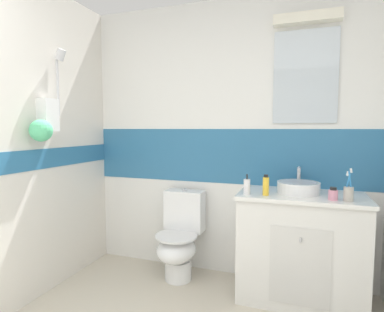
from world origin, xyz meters
TOP-DOWN VIEW (x-y plane):
  - wall_back_tiled at (0.01, 2.45)m, footprint 3.20×0.20m
  - vanity_cabinet at (0.68, 2.14)m, footprint 0.95×0.54m
  - sink_basin at (0.65, 2.16)m, footprint 0.32×0.37m
  - toilet at (-0.35, 2.16)m, footprint 0.37×0.50m
  - toothbrush_cup at (0.98, 1.98)m, footprint 0.07×0.07m
  - soap_dispenser at (0.28, 1.98)m, footprint 0.05×0.05m
  - hair_gel_jar at (0.89, 1.98)m, footprint 0.06×0.06m
  - deodorant_spray_can at (0.42, 1.99)m, footprint 0.05×0.05m

SIDE VIEW (x-z plane):
  - toilet at x=-0.35m, z-range -0.03..0.76m
  - vanity_cabinet at x=0.68m, z-range 0.00..0.85m
  - hair_gel_jar at x=0.89m, z-range 0.85..0.94m
  - sink_basin at x=0.65m, z-range 0.80..1.00m
  - toothbrush_cup at x=0.98m, z-range 0.79..1.03m
  - soap_dispenser at x=0.28m, z-range 0.83..0.99m
  - deodorant_spray_can at x=0.42m, z-range 0.85..1.00m
  - wall_back_tiled at x=0.01m, z-range 0.01..2.51m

